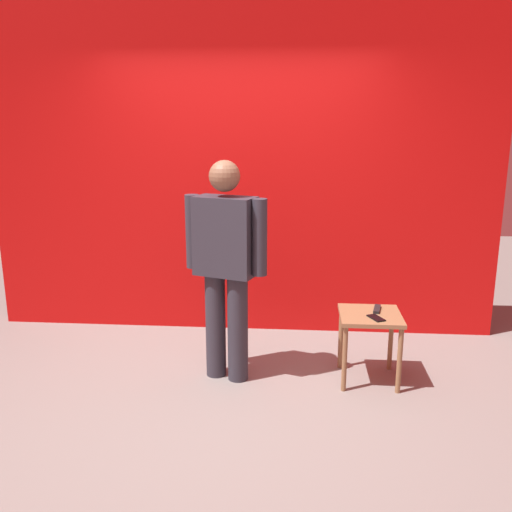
{
  "coord_description": "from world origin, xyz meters",
  "views": [
    {
      "loc": [
        0.52,
        -3.36,
        1.89
      ],
      "look_at": [
        0.21,
        0.55,
        0.92
      ],
      "focal_mm": 38.34,
      "sensor_mm": 36.0,
      "label": 1
    }
  ],
  "objects_px": {
    "side_table": "(370,326)",
    "tv_remote": "(377,309)",
    "standing_person": "(226,260)",
    "cell_phone": "(376,318)"
  },
  "relations": [
    {
      "from": "standing_person",
      "to": "tv_remote",
      "type": "height_order",
      "value": "standing_person"
    },
    {
      "from": "side_table",
      "to": "tv_remote",
      "type": "relative_size",
      "value": 3.07
    },
    {
      "from": "cell_phone",
      "to": "tv_remote",
      "type": "relative_size",
      "value": 0.85
    },
    {
      "from": "standing_person",
      "to": "cell_phone",
      "type": "relative_size",
      "value": 11.33
    },
    {
      "from": "cell_phone",
      "to": "tv_remote",
      "type": "distance_m",
      "value": 0.18
    },
    {
      "from": "standing_person",
      "to": "tv_remote",
      "type": "xyz_separation_m",
      "value": [
        1.12,
        0.11,
        -0.38
      ]
    },
    {
      "from": "side_table",
      "to": "tv_remote",
      "type": "bearing_deg",
      "value": 54.83
    },
    {
      "from": "cell_phone",
      "to": "tv_remote",
      "type": "xyz_separation_m",
      "value": [
        0.03,
        0.18,
        0.01
      ]
    },
    {
      "from": "side_table",
      "to": "tv_remote",
      "type": "xyz_separation_m",
      "value": [
        0.06,
        0.08,
        0.1
      ]
    },
    {
      "from": "side_table",
      "to": "cell_phone",
      "type": "xyz_separation_m",
      "value": [
        0.03,
        -0.1,
        0.1
      ]
    }
  ]
}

